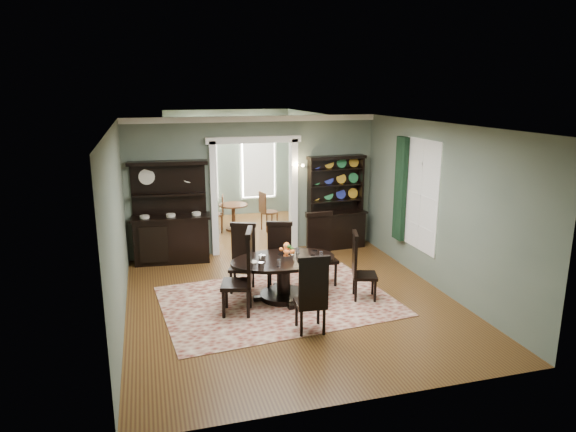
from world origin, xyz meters
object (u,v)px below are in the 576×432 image
dining_table (283,271)px  sideboard (171,227)px  parlor_table (233,213)px  welsh_dresser (336,215)px

dining_table → sideboard: size_ratio=0.90×
sideboard → parlor_table: size_ratio=2.88×
welsh_dresser → parlor_table: (-2.03, 2.05, -0.32)m
sideboard → welsh_dresser: sideboard is taller
sideboard → welsh_dresser: bearing=5.2°
dining_table → parlor_table: dining_table is taller
welsh_dresser → parlor_table: size_ratio=2.85×
dining_table → welsh_dresser: welsh_dresser is taller
sideboard → welsh_dresser: size_ratio=1.01×
parlor_table → dining_table: bearing=-89.0°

